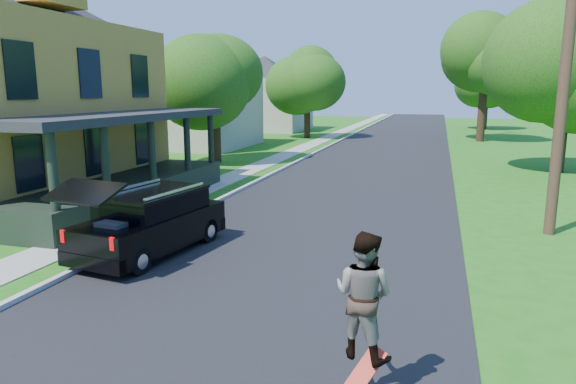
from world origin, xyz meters
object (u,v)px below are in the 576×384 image
(black_suv, at_px, (151,222))
(utility_pole_near, at_px, (569,31))
(skateboarder, at_px, (363,295))
(tree_right_near, at_px, (567,58))

(black_suv, relative_size, utility_pole_near, 0.44)
(skateboarder, relative_size, utility_pole_near, 0.16)
(skateboarder, bearing_deg, utility_pole_near, -92.79)
(skateboarder, distance_m, tree_right_near, 22.48)
(tree_right_near, bearing_deg, utility_pole_near, -101.49)
(black_suv, xyz_separation_m, utility_pole_near, (9.52, 4.55, 4.56))
(skateboarder, distance_m, utility_pole_near, 10.59)
(tree_right_near, bearing_deg, black_suv, -125.64)
(black_suv, relative_size, tree_right_near, 0.54)
(black_suv, height_order, skateboarder, skateboarder)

